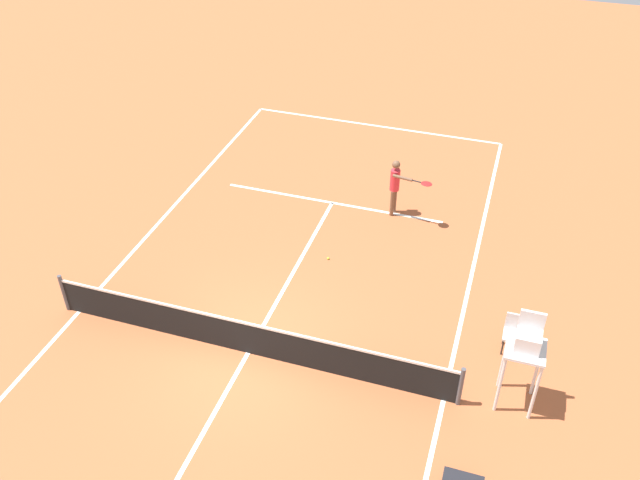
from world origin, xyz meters
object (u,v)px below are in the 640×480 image
Objects in this scene: tennis_ball at (328,258)px; umpire_chair at (526,347)px; player_serving at (396,183)px; courtside_chair_mid at (514,332)px.

umpire_chair is (-5.23, 3.45, 1.57)m from tennis_ball.
courtside_chair_mid is (-3.81, 4.60, -0.55)m from player_serving.
umpire_chair is at bearing 41.95° from player_serving.
courtside_chair_mid is at bearing -82.59° from umpire_chair.
umpire_chair is 2.54× the size of courtside_chair_mid.
player_serving is 3.15m from tennis_ball.
umpire_chair is at bearing 146.57° from tennis_ball.
tennis_ball is 0.03× the size of umpire_chair.
courtside_chair_mid is at bearing 48.49° from player_serving.
player_serving is 0.75× the size of umpire_chair.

